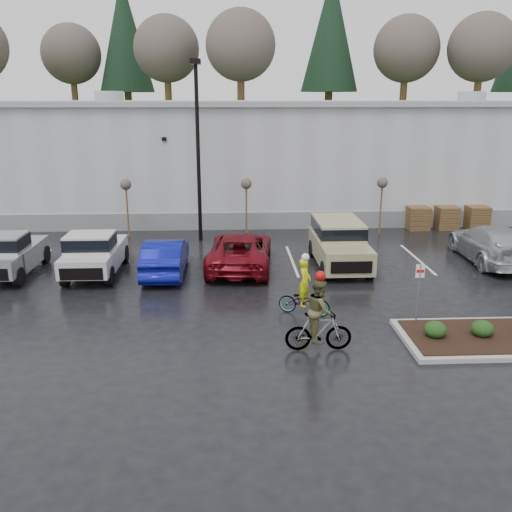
{
  "coord_description": "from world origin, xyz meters",
  "views": [
    {
      "loc": [
        -2.36,
        -16.34,
        7.39
      ],
      "look_at": [
        -1.38,
        4.43,
        1.3
      ],
      "focal_mm": 38.0,
      "sensor_mm": 36.0,
      "label": 1
    }
  ],
  "objects_px": {
    "sapling_east": "(382,186)",
    "suv_tan": "(340,245)",
    "sapling_west": "(126,188)",
    "pallet_stack_c": "(477,217)",
    "pallet_stack_b": "(446,218)",
    "sapling_mid": "(246,187)",
    "pickup_white": "(96,251)",
    "cyclist_olive": "(319,322)",
    "cyclist_hivis": "(304,296)",
    "pickup_silver": "(11,251)",
    "lamppost": "(198,133)",
    "fire_lane_sign": "(419,287)",
    "car_blue": "(166,256)",
    "pallet_stack_a": "(418,218)",
    "car_far_silver": "(491,244)",
    "car_red": "(240,250)"
  },
  "relations": [
    {
      "from": "pallet_stack_b",
      "to": "pickup_white",
      "type": "relative_size",
      "value": 0.26
    },
    {
      "from": "sapling_mid",
      "to": "pallet_stack_b",
      "type": "relative_size",
      "value": 2.37
    },
    {
      "from": "pickup_white",
      "to": "suv_tan",
      "type": "height_order",
      "value": "suv_tan"
    },
    {
      "from": "car_blue",
      "to": "cyclist_hivis",
      "type": "distance_m",
      "value": 7.29
    },
    {
      "from": "suv_tan",
      "to": "cyclist_olive",
      "type": "relative_size",
      "value": 2.02
    },
    {
      "from": "pickup_silver",
      "to": "sapling_mid",
      "type": "bearing_deg",
      "value": 30.92
    },
    {
      "from": "sapling_west",
      "to": "car_red",
      "type": "bearing_deg",
      "value": -44.48
    },
    {
      "from": "pallet_stack_c",
      "to": "fire_lane_sign",
      "type": "bearing_deg",
      "value": -120.72
    },
    {
      "from": "sapling_mid",
      "to": "car_far_silver",
      "type": "xyz_separation_m",
      "value": [
        11.25,
        -5.54,
        -1.87
      ]
    },
    {
      "from": "pickup_white",
      "to": "pickup_silver",
      "type": "bearing_deg",
      "value": 179.04
    },
    {
      "from": "sapling_west",
      "to": "pickup_silver",
      "type": "height_order",
      "value": "sapling_west"
    },
    {
      "from": "pallet_stack_b",
      "to": "pickup_silver",
      "type": "xyz_separation_m",
      "value": [
        -22.13,
        -7.25,
        0.3
      ]
    },
    {
      "from": "lamppost",
      "to": "car_far_silver",
      "type": "xyz_separation_m",
      "value": [
        13.75,
        -4.54,
        -4.82
      ]
    },
    {
      "from": "car_blue",
      "to": "cyclist_olive",
      "type": "xyz_separation_m",
      "value": [
        5.45,
        -7.74,
        0.13
      ]
    },
    {
      "from": "lamppost",
      "to": "suv_tan",
      "type": "height_order",
      "value": "lamppost"
    },
    {
      "from": "sapling_west",
      "to": "pallet_stack_c",
      "type": "height_order",
      "value": "sapling_west"
    },
    {
      "from": "lamppost",
      "to": "pickup_silver",
      "type": "distance_m",
      "value": 10.61
    },
    {
      "from": "pallet_stack_c",
      "to": "car_far_silver",
      "type": "height_order",
      "value": "car_far_silver"
    },
    {
      "from": "sapling_west",
      "to": "pickup_white",
      "type": "relative_size",
      "value": 0.62
    },
    {
      "from": "pallet_stack_c",
      "to": "suv_tan",
      "type": "relative_size",
      "value": 0.26
    },
    {
      "from": "sapling_mid",
      "to": "suv_tan",
      "type": "relative_size",
      "value": 0.63
    },
    {
      "from": "pallet_stack_c",
      "to": "suv_tan",
      "type": "bearing_deg",
      "value": -143.51
    },
    {
      "from": "lamppost",
      "to": "sapling_east",
      "type": "height_order",
      "value": "lamppost"
    },
    {
      "from": "sapling_west",
      "to": "car_blue",
      "type": "bearing_deg",
      "value": -67.37
    },
    {
      "from": "car_red",
      "to": "suv_tan",
      "type": "relative_size",
      "value": 1.14
    },
    {
      "from": "pallet_stack_a",
      "to": "cyclist_olive",
      "type": "relative_size",
      "value": 0.53
    },
    {
      "from": "pallet_stack_a",
      "to": "cyclist_hivis",
      "type": "bearing_deg",
      "value": -123.49
    },
    {
      "from": "car_blue",
      "to": "sapling_west",
      "type": "bearing_deg",
      "value": -67.21
    },
    {
      "from": "sapling_west",
      "to": "sapling_mid",
      "type": "relative_size",
      "value": 1.0
    },
    {
      "from": "pickup_silver",
      "to": "cyclist_olive",
      "type": "xyz_separation_m",
      "value": [
        12.17,
        -8.17,
        -0.07
      ]
    },
    {
      "from": "sapling_east",
      "to": "pallet_stack_b",
      "type": "relative_size",
      "value": 2.37
    },
    {
      "from": "pallet_stack_a",
      "to": "pickup_white",
      "type": "height_order",
      "value": "pickup_white"
    },
    {
      "from": "fire_lane_sign",
      "to": "cyclist_olive",
      "type": "bearing_deg",
      "value": -155.63
    },
    {
      "from": "fire_lane_sign",
      "to": "cyclist_hivis",
      "type": "height_order",
      "value": "cyclist_hivis"
    },
    {
      "from": "sapling_west",
      "to": "pickup_silver",
      "type": "bearing_deg",
      "value": -122.17
    },
    {
      "from": "sapling_east",
      "to": "pallet_stack_a",
      "type": "xyz_separation_m",
      "value": [
        2.5,
        1.0,
        -2.05
      ]
    },
    {
      "from": "sapling_west",
      "to": "pallet_stack_b",
      "type": "height_order",
      "value": "sapling_west"
    },
    {
      "from": "pallet_stack_b",
      "to": "car_red",
      "type": "relative_size",
      "value": 0.23
    },
    {
      "from": "pallet_stack_a",
      "to": "cyclist_olive",
      "type": "distance_m",
      "value": 17.49
    },
    {
      "from": "fire_lane_sign",
      "to": "car_blue",
      "type": "distance_m",
      "value": 10.92
    },
    {
      "from": "pallet_stack_c",
      "to": "cyclist_olive",
      "type": "distance_m",
      "value": 19.39
    },
    {
      "from": "fire_lane_sign",
      "to": "car_red",
      "type": "xyz_separation_m",
      "value": [
        -5.77,
        6.88,
        -0.59
      ]
    },
    {
      "from": "pallet_stack_a",
      "to": "sapling_mid",
      "type": "bearing_deg",
      "value": -174.29
    },
    {
      "from": "sapling_east",
      "to": "sapling_mid",
      "type": "bearing_deg",
      "value": 180.0
    },
    {
      "from": "cyclist_hivis",
      "to": "pickup_silver",
      "type": "bearing_deg",
      "value": 88.64
    },
    {
      "from": "car_blue",
      "to": "pallet_stack_b",
      "type": "bearing_deg",
      "value": -153.38
    },
    {
      "from": "car_blue",
      "to": "car_far_silver",
      "type": "xyz_separation_m",
      "value": [
        14.96,
        1.13,
        0.08
      ]
    },
    {
      "from": "pickup_silver",
      "to": "cyclist_olive",
      "type": "distance_m",
      "value": 14.65
    },
    {
      "from": "pickup_silver",
      "to": "pickup_white",
      "type": "xyz_separation_m",
      "value": [
        3.68,
        -0.06,
        0.0
      ]
    },
    {
      "from": "sapling_east",
      "to": "suv_tan",
      "type": "bearing_deg",
      "value": -120.05
    }
  ]
}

